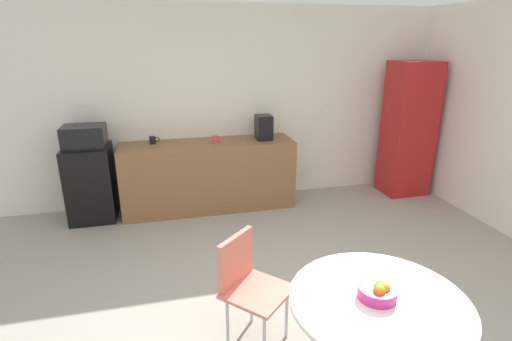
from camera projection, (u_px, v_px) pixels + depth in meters
The scene contains 11 objects.
wall_back at pixel (225, 106), 5.25m from camera, with size 6.00×0.10×2.60m, color white.
counter_block at pixel (209, 175), 5.13m from camera, with size 2.22×0.60×0.90m, color brown.
mini_fridge at pixel (91, 183), 4.80m from camera, with size 0.54×0.54×0.93m, color black.
microwave at pixel (84, 136), 4.61m from camera, with size 0.48×0.38×0.26m, color black.
locker_cabinet at pixel (408, 129), 5.51m from camera, with size 0.60×0.50×1.88m, color #B21E1E.
round_table at pixel (377, 319), 2.30m from camera, with size 1.05×1.05×0.72m.
chair_coral at pixel (246, 277), 2.81m from camera, with size 0.59×0.59×0.83m.
fruit_bowl at pixel (378, 291), 2.25m from camera, with size 0.23×0.23×0.11m.
mug_white at pixel (153, 140), 4.91m from camera, with size 0.13×0.08×0.09m.
mug_green at pixel (216, 139), 4.97m from camera, with size 0.13×0.08×0.09m.
coffee_maker at pixel (264, 127), 5.10m from camera, with size 0.20×0.24×0.32m, color black.
Camera 1 is at (-0.82, -2.20, 2.15)m, focal length 27.25 mm.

